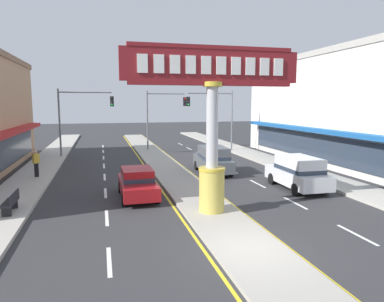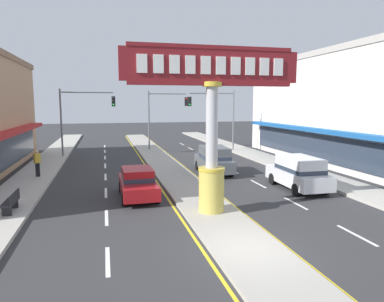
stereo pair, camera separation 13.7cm
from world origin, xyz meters
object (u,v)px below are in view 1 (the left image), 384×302
at_px(traffic_light_right_side, 216,110).
at_px(sedan_near_left_lane, 138,183).
at_px(street_bench, 11,202).
at_px(district_sign, 212,120).
at_px(traffic_light_left_side, 80,111).
at_px(pedestrian_near_kerb, 36,162).
at_px(traffic_light_median_far, 162,110).
at_px(suv_far_right_lane, 213,159).
at_px(suv_near_right_lane, 298,172).
at_px(storefront_right, 358,108).

relative_size(traffic_light_right_side, sedan_near_left_lane, 1.44).
relative_size(sedan_near_left_lane, street_bench, 2.70).
distance_m(district_sign, sedan_near_left_lane, 5.82).
bearing_deg(traffic_light_left_side, pedestrian_near_kerb, -104.20).
relative_size(traffic_light_left_side, traffic_light_median_far, 1.00).
relative_size(traffic_light_right_side, traffic_light_median_far, 1.00).
distance_m(suv_far_right_lane, street_bench, 13.46).
distance_m(traffic_light_left_side, traffic_light_median_far, 8.62).
distance_m(traffic_light_median_far, suv_near_right_lane, 19.79).
bearing_deg(suv_near_right_lane, sedan_near_left_lane, 176.88).
relative_size(suv_far_right_lane, pedestrian_near_kerb, 2.69).
bearing_deg(district_sign, street_bench, 167.49).
bearing_deg(district_sign, suv_near_right_lane, 27.33).
distance_m(traffic_light_median_far, suv_far_right_lane, 13.73).
bearing_deg(street_bench, traffic_light_median_far, 63.51).
xyz_separation_m(suv_near_right_lane, sedan_near_left_lane, (-9.12, 0.50, -0.20)).
height_order(storefront_right, sedan_near_left_lane, storefront_right).
bearing_deg(pedestrian_near_kerb, street_bench, -88.31).
bearing_deg(sedan_near_left_lane, district_sign, -51.84).
xyz_separation_m(traffic_light_median_far, sedan_near_left_lane, (-4.41, -18.45, -3.41)).
relative_size(traffic_light_right_side, pedestrian_near_kerb, 3.56).
relative_size(traffic_light_left_side, suv_far_right_lane, 1.32).
xyz_separation_m(suv_near_right_lane, pedestrian_near_kerb, (-15.04, 6.50, 0.19)).
xyz_separation_m(suv_far_right_lane, sedan_near_left_lane, (-5.82, -5.18, -0.20)).
distance_m(district_sign, suv_far_right_lane, 9.89).
height_order(district_sign, traffic_light_median_far, district_sign).
xyz_separation_m(suv_far_right_lane, street_bench, (-11.50, -6.98, -0.34)).
xyz_separation_m(traffic_light_left_side, street_bench, (-2.10, -17.01, -3.60)).
bearing_deg(sedan_near_left_lane, storefront_right, 19.22).
bearing_deg(suv_far_right_lane, street_bench, -148.75).
xyz_separation_m(traffic_light_right_side, pedestrian_near_kerb, (-15.32, -9.62, -3.08)).
xyz_separation_m(traffic_light_median_far, pedestrian_near_kerb, (-10.32, -12.45, -3.02)).
height_order(traffic_light_median_far, suv_far_right_lane, traffic_light_median_far).
distance_m(suv_near_right_lane, sedan_near_left_lane, 9.14).
relative_size(traffic_light_median_far, suv_near_right_lane, 1.34).
height_order(traffic_light_right_side, suv_near_right_lane, traffic_light_right_side).
height_order(suv_far_right_lane, pedestrian_near_kerb, pedestrian_near_kerb).
bearing_deg(traffic_light_left_side, traffic_light_median_far, 22.06).
height_order(traffic_light_median_far, street_bench, traffic_light_median_far).
xyz_separation_m(district_sign, suv_near_right_lane, (6.21, 3.21, -3.21)).
distance_m(traffic_light_left_side, pedestrian_near_kerb, 9.98).
relative_size(district_sign, storefront_right, 0.32).
xyz_separation_m(district_sign, traffic_light_right_side, (6.50, 19.33, 0.05)).
bearing_deg(sedan_near_left_lane, street_bench, -162.44).
bearing_deg(sedan_near_left_lane, traffic_light_left_side, 103.26).
bearing_deg(suv_far_right_lane, traffic_light_right_side, 71.03).
xyz_separation_m(storefront_right, traffic_light_left_side, (-22.28, 8.69, -0.27)).
bearing_deg(suv_near_right_lane, district_sign, -152.67).
distance_m(traffic_light_left_side, street_bench, 17.51).
bearing_deg(traffic_light_left_side, street_bench, -97.03).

